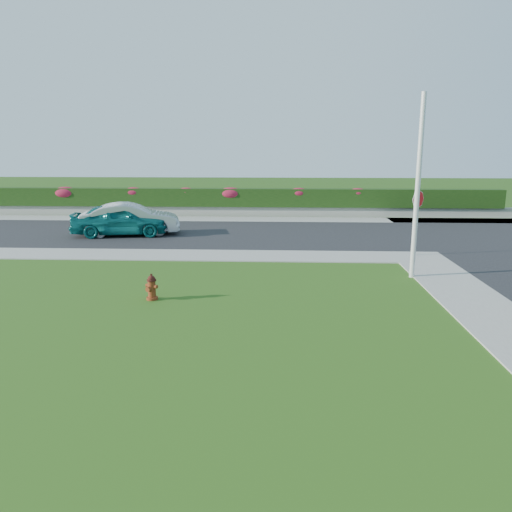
{
  "coord_description": "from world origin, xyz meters",
  "views": [
    {
      "loc": [
        1.57,
        -10.1,
        4.21
      ],
      "look_at": [
        0.87,
        4.96,
        0.9
      ],
      "focal_mm": 35.0,
      "sensor_mm": 36.0,
      "label": 1
    }
  ],
  "objects_px": {
    "utility_pole": "(418,188)",
    "sedan_silver": "(131,219)",
    "fire_hydrant": "(152,287)",
    "sedan_teal": "(120,219)",
    "stop_sign": "(418,207)"
  },
  "relations": [
    {
      "from": "fire_hydrant",
      "to": "sedan_teal",
      "type": "relative_size",
      "value": 0.16
    },
    {
      "from": "sedan_silver",
      "to": "utility_pole",
      "type": "relative_size",
      "value": 0.79
    },
    {
      "from": "utility_pole",
      "to": "stop_sign",
      "type": "height_order",
      "value": "utility_pole"
    },
    {
      "from": "sedan_silver",
      "to": "stop_sign",
      "type": "relative_size",
      "value": 1.78
    },
    {
      "from": "sedan_teal",
      "to": "stop_sign",
      "type": "height_order",
      "value": "stop_sign"
    },
    {
      "from": "sedan_teal",
      "to": "utility_pole",
      "type": "xyz_separation_m",
      "value": [
        11.97,
        -7.15,
        2.12
      ]
    },
    {
      "from": "fire_hydrant",
      "to": "stop_sign",
      "type": "height_order",
      "value": "stop_sign"
    },
    {
      "from": "stop_sign",
      "to": "fire_hydrant",
      "type": "bearing_deg",
      "value": -163.43
    },
    {
      "from": "utility_pole",
      "to": "sedan_silver",
      "type": "bearing_deg",
      "value": 147.26
    },
    {
      "from": "fire_hydrant",
      "to": "utility_pole",
      "type": "bearing_deg",
      "value": 43.71
    },
    {
      "from": "sedan_silver",
      "to": "stop_sign",
      "type": "height_order",
      "value": "stop_sign"
    },
    {
      "from": "sedan_silver",
      "to": "utility_pole",
      "type": "distance_m",
      "value": 13.88
    },
    {
      "from": "utility_pole",
      "to": "stop_sign",
      "type": "distance_m",
      "value": 3.59
    },
    {
      "from": "fire_hydrant",
      "to": "sedan_silver",
      "type": "distance_m",
      "value": 10.88
    },
    {
      "from": "utility_pole",
      "to": "fire_hydrant",
      "type": "bearing_deg",
      "value": -160.34
    }
  ]
}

